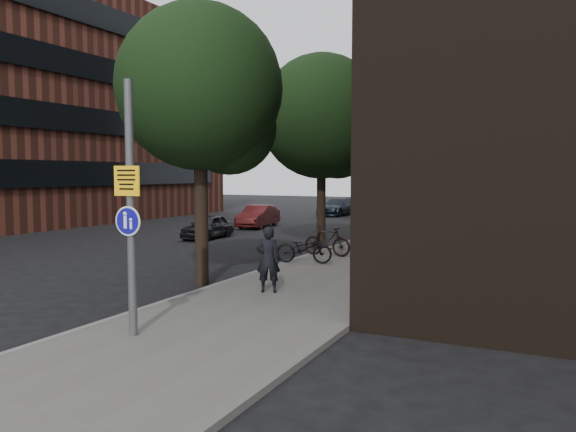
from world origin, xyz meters
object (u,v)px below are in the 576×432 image
Objects in this scene: pedestrian at (268,259)px; parked_bike_facade_near at (406,254)px; signpost at (131,208)px; parked_car_near at (208,226)px.

pedestrian reaches higher than parked_bike_facade_near.
signpost is at bearing 61.64° from pedestrian.
signpost is at bearing -64.68° from parked_car_near.
pedestrian is at bearing 162.69° from parked_bike_facade_near.
signpost is 2.79× the size of pedestrian.
signpost is 2.38× the size of parked_bike_facade_near.
signpost is 16.15m from parked_car_near.
parked_bike_facade_near is at bearing -138.84° from pedestrian.
parked_bike_facade_near is 11.81m from parked_car_near.
signpost reaches higher than parked_bike_facade_near.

